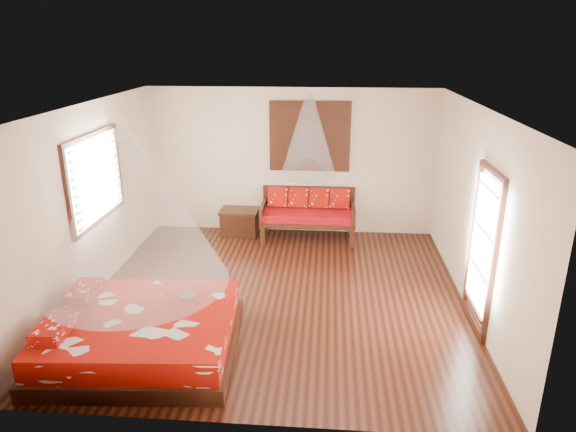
% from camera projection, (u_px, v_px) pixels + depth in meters
% --- Properties ---
extents(room, '(5.54, 5.54, 2.84)m').
position_uv_depth(room, '(277.00, 206.00, 7.27)').
color(room, black).
rests_on(room, ground).
extents(bed, '(2.38, 2.18, 0.65)m').
position_uv_depth(bed, '(141.00, 333.00, 6.27)').
color(bed, black).
rests_on(bed, floor).
extents(daybed, '(1.78, 0.79, 0.94)m').
position_uv_depth(daybed, '(308.00, 212.00, 9.77)').
color(daybed, black).
rests_on(daybed, floor).
extents(storage_chest, '(0.74, 0.54, 0.50)m').
position_uv_depth(storage_chest, '(240.00, 222.00, 10.03)').
color(storage_chest, black).
rests_on(storage_chest, floor).
extents(shutter_panel, '(1.52, 0.06, 1.32)m').
position_uv_depth(shutter_panel, '(310.00, 137.00, 9.63)').
color(shutter_panel, black).
rests_on(shutter_panel, wall_back).
extents(window_left, '(0.10, 1.74, 1.34)m').
position_uv_depth(window_left, '(96.00, 178.00, 7.57)').
color(window_left, black).
rests_on(window_left, wall_left).
extents(glazed_door, '(0.08, 1.02, 2.16)m').
position_uv_depth(glazed_door, '(482.00, 251.00, 6.61)').
color(glazed_door, black).
rests_on(glazed_door, floor).
extents(wine_tray, '(0.26, 0.26, 0.21)m').
position_uv_depth(wine_tray, '(187.00, 292.00, 6.63)').
color(wine_tray, brown).
rests_on(wine_tray, bed).
extents(mosquito_net_main, '(2.16, 2.16, 1.80)m').
position_uv_depth(mosquito_net_main, '(129.00, 209.00, 5.74)').
color(mosquito_net_main, silver).
rests_on(mosquito_net_main, ceiling).
extents(mosquito_net_daybed, '(1.03, 1.03, 1.50)m').
position_uv_depth(mosquito_net_daybed, '(309.00, 136.00, 9.16)').
color(mosquito_net_daybed, silver).
rests_on(mosquito_net_daybed, ceiling).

